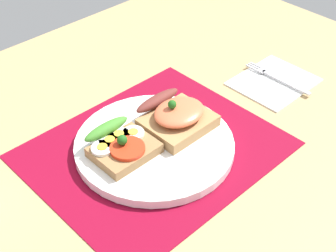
{
  "coord_description": "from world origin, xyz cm",
  "views": [
    {
      "loc": [
        -39.3,
        -44.06,
        53.17
      ],
      "look_at": [
        3.0,
        0.0,
        3.3
      ],
      "focal_mm": 52.91,
      "sensor_mm": 36.0,
      "label": 1
    }
  ],
  "objects_px": {
    "plate": "(154,145)",
    "napkin": "(274,81)",
    "sandwich_salmon": "(176,116)",
    "fork": "(276,77)",
    "sandwich_egg_tomato": "(120,145)"
  },
  "relations": [
    {
      "from": "plate",
      "to": "napkin",
      "type": "xyz_separation_m",
      "value": [
        0.29,
        -0.02,
        -0.01
      ]
    },
    {
      "from": "sandwich_salmon",
      "to": "fork",
      "type": "bearing_deg",
      "value": -4.32
    },
    {
      "from": "sandwich_egg_tomato",
      "to": "sandwich_salmon",
      "type": "bearing_deg",
      "value": -7.62
    },
    {
      "from": "napkin",
      "to": "fork",
      "type": "height_order",
      "value": "fork"
    },
    {
      "from": "sandwich_salmon",
      "to": "plate",
      "type": "bearing_deg",
      "value": -175.02
    },
    {
      "from": "sandwich_salmon",
      "to": "sandwich_egg_tomato",
      "type": "bearing_deg",
      "value": 172.38
    },
    {
      "from": "sandwich_salmon",
      "to": "napkin",
      "type": "height_order",
      "value": "sandwich_salmon"
    },
    {
      "from": "sandwich_egg_tomato",
      "to": "fork",
      "type": "height_order",
      "value": "sandwich_egg_tomato"
    },
    {
      "from": "napkin",
      "to": "fork",
      "type": "bearing_deg",
      "value": 12.85
    },
    {
      "from": "sandwich_egg_tomato",
      "to": "fork",
      "type": "xyz_separation_m",
      "value": [
        0.35,
        -0.03,
        -0.02
      ]
    },
    {
      "from": "plate",
      "to": "sandwich_egg_tomato",
      "type": "distance_m",
      "value": 0.06
    },
    {
      "from": "sandwich_salmon",
      "to": "napkin",
      "type": "bearing_deg",
      "value": -4.84
    },
    {
      "from": "plate",
      "to": "napkin",
      "type": "relative_size",
      "value": 1.72
    },
    {
      "from": "plate",
      "to": "sandwich_egg_tomato",
      "type": "height_order",
      "value": "sandwich_egg_tomato"
    },
    {
      "from": "sandwich_salmon",
      "to": "fork",
      "type": "xyz_separation_m",
      "value": [
        0.25,
        -0.02,
        -0.03
      ]
    }
  ]
}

